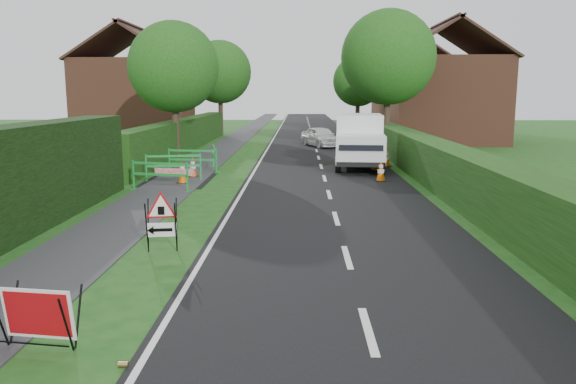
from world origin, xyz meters
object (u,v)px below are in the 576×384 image
object	(u,v)px
red_rect_sign	(38,315)
hatchback_car	(321,137)
triangle_sign	(160,217)
works_van	(359,140)

from	to	relation	value
red_rect_sign	hatchback_car	xyz separation A→B (m)	(4.59, 27.68, 0.15)
red_rect_sign	triangle_sign	xyz separation A→B (m)	(0.46, 4.43, 0.28)
red_rect_sign	works_van	size ratio (longest dim) A/B	0.19
triangle_sign	hatchback_car	world-z (taller)	hatchback_car
works_van	hatchback_car	xyz separation A→B (m)	(-1.31, 9.75, -0.61)
works_van	triangle_sign	bearing A→B (deg)	-107.60
works_van	red_rect_sign	bearing A→B (deg)	-103.87
red_rect_sign	works_van	world-z (taller)	works_van
works_van	hatchback_car	world-z (taller)	works_van
red_rect_sign	hatchback_car	distance (m)	28.06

